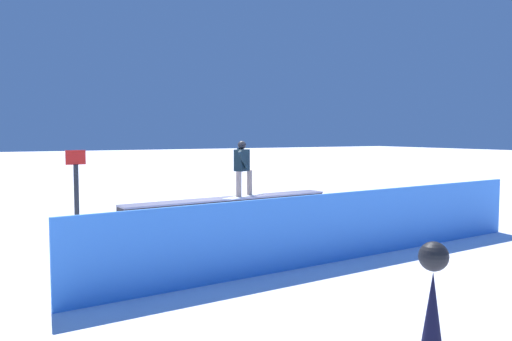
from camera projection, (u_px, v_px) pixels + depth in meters
name	position (u px, v px, depth m)	size (l,w,h in m)	color
ground_plane	(230.00, 224.00, 13.49)	(120.00, 120.00, 0.00)	white
grind_box	(230.00, 212.00, 13.47)	(5.83, 1.05, 0.68)	black
snowboarder	(243.00, 167.00, 13.56)	(1.54, 1.02, 1.45)	white
safety_fence	(340.00, 227.00, 9.53)	(10.07, 0.06, 1.25)	#3B81E6
trail_marker	(76.00, 194.00, 10.87)	(0.40, 0.10, 1.98)	#262628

